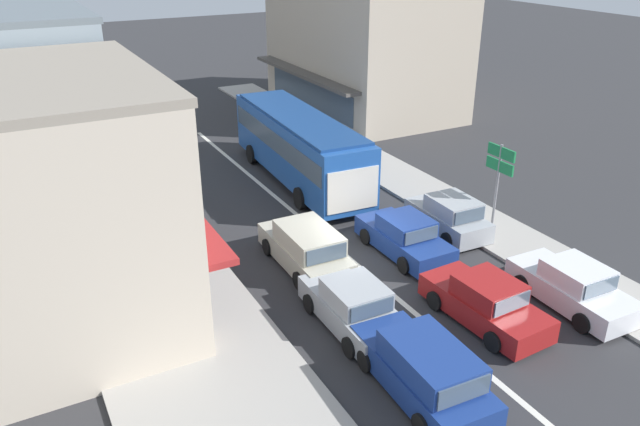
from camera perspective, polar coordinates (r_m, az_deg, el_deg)
The scene contains 18 objects.
ground_plane at distance 22.57m, azimuth 3.29°, elevation -4.66°, with size 140.00×140.00×0.00m, color #2D2D30.
lane_centre_line at distance 25.67m, azimuth -1.33°, elevation -0.81°, with size 0.20×28.00×0.01m, color silver.
sidewalk_left at distance 25.48m, azimuth -17.22°, elevation -2.04°, with size 5.20×44.00×0.14m, color #A39E96.
kerb_right at distance 30.20m, azimuth 7.48°, elevation 3.11°, with size 2.80×44.00×0.12m, color #A39E96.
shopfront_corner_near at distance 19.85m, azimuth -25.37°, elevation 0.54°, with size 8.89×9.21×7.44m.
shopfront_mid_block at distance 28.66m, azimuth -27.07°, elevation 7.95°, with size 8.40×8.85×8.21m.
building_right_far at distance 41.89m, azimuth 3.91°, elevation 15.21°, with size 8.78×13.47×8.47m.
city_bus at distance 29.24m, azimuth -1.91°, elevation 6.37°, with size 3.17×10.98×3.23m.
sedan_adjacent_lane_lead at distance 19.77m, azimuth 14.88°, elevation -7.91°, with size 2.05×4.28×1.47m.
sedan_behind_bus_near at distance 18.92m, azimuth 3.14°, elevation -8.61°, with size 1.95×4.23×1.47m.
wagon_queue_gap_filler at distance 16.61m, azimuth 9.49°, elevation -13.99°, with size 2.07×4.57×1.58m.
sedan_queue_far_back at distance 23.17m, azimuth 7.72°, elevation -2.18°, with size 1.91×4.20×1.47m.
wagon_adjacent_lane_trail at distance 22.02m, azimuth -1.29°, elevation -3.21°, with size 2.00×4.53×1.58m.
parked_sedan_kerb_front at distance 21.45m, azimuth 22.09°, elevation -6.26°, with size 1.97×4.24×1.47m.
parked_hatchback_kerb_second at distance 24.99m, azimuth 11.72°, elevation -0.31°, with size 1.91×3.75×1.54m.
traffic_light_downstreet at distance 34.60m, azimuth -16.41°, elevation 9.96°, with size 0.33×0.24×4.20m.
directional_road_sign at distance 24.83m, azimuth 16.09°, elevation 4.05°, with size 0.10×1.40×3.60m.
pedestrian_with_handbag_near at distance 31.44m, azimuth -16.57°, elevation 5.10°, with size 0.56×0.55×1.63m.
Camera 1 is at (-10.41, -16.72, 11.01)m, focal length 35.00 mm.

